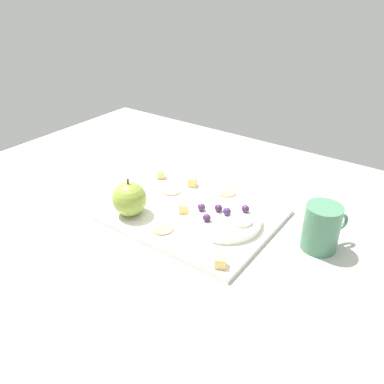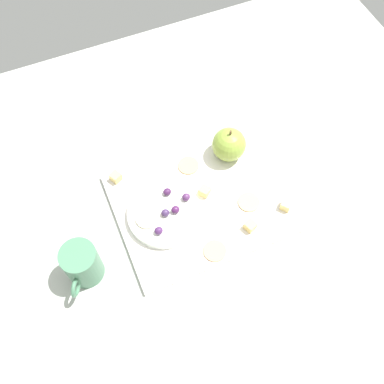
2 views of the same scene
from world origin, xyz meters
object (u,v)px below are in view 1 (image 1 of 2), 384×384
at_px(cracker_2, 171,191).
at_px(apple_slice_0, 241,221).
at_px(grape_3, 245,209).
at_px(grape_2, 207,218).
at_px(cheese_cube_2, 220,262).
at_px(cracker_1, 162,228).
at_px(platter, 193,214).
at_px(cracker_0, 226,192).
at_px(cup, 322,227).
at_px(cheese_cube_0, 183,208).
at_px(cheese_cube_3, 161,174).
at_px(cheese_cube_1, 192,182).
at_px(grape_4, 201,207).
at_px(grape_1, 227,211).
at_px(grape_0, 218,208).
at_px(apple_whole, 129,199).
at_px(serving_dish, 225,220).

xyz_separation_m(cracker_2, apple_slice_0, (0.22, -0.04, 0.02)).
bearing_deg(grape_3, grape_2, -122.22).
height_order(cheese_cube_2, cracker_2, cheese_cube_2).
relative_size(cracker_1, apple_slice_0, 0.97).
bearing_deg(grape_2, grape_3, 57.78).
bearing_deg(cracker_2, platter, -24.07).
bearing_deg(cracker_0, cup, -14.02).
distance_m(cheese_cube_0, cracker_0, 0.14).
bearing_deg(grape_3, cheese_cube_3, 170.98).
distance_m(cheese_cube_1, cracker_0, 0.09).
relative_size(grape_3, grape_4, 1.00).
height_order(grape_2, grape_3, grape_3).
xyz_separation_m(platter, grape_4, (0.03, -0.01, 0.03)).
xyz_separation_m(cheese_cube_1, cheese_cube_3, (-0.09, -0.01, 0.00)).
relative_size(platter, cracker_1, 7.57).
xyz_separation_m(cheese_cube_2, cheese_cube_3, (-0.32, 0.21, 0.00)).
bearing_deg(cracker_1, grape_1, 47.21).
relative_size(cheese_cube_1, grape_2, 1.17).
distance_m(platter, cheese_cube_2, 0.20).
bearing_deg(grape_0, apple_whole, -149.74).
distance_m(apple_whole, cheese_cube_0, 0.12).
relative_size(apple_whole, cup, 0.80).
xyz_separation_m(cheese_cube_3, grape_3, (0.28, -0.04, 0.02)).
bearing_deg(cheese_cube_2, cup, 55.35).
distance_m(grape_1, grape_4, 0.06).
relative_size(cheese_cube_0, cheese_cube_1, 1.00).
distance_m(cracker_1, cracker_2, 0.16).
distance_m(grape_0, cup, 0.22).
bearing_deg(cracker_2, apple_whole, -94.98).
relative_size(serving_dish, cracker_2, 3.25).
bearing_deg(grape_0, cheese_cube_2, -56.30).
relative_size(cracker_2, apple_slice_0, 0.97).
bearing_deg(grape_1, apple_slice_0, -9.47).
height_order(apple_whole, grape_0, apple_whole).
bearing_deg(apple_whole, cracker_2, 85.02).
bearing_deg(cheese_cube_1, cheese_cube_3, -171.58).
xyz_separation_m(serving_dish, grape_0, (-0.02, 0.01, 0.02)).
xyz_separation_m(cracker_2, cup, (0.38, 0.01, 0.03)).
relative_size(cheese_cube_2, cracker_1, 0.44).
distance_m(cheese_cube_0, cheese_cube_2, 0.20).
xyz_separation_m(platter, cracker_0, (0.02, 0.12, 0.01)).
distance_m(serving_dish, cracker_1, 0.14).
xyz_separation_m(cracker_0, grape_3, (0.09, -0.08, 0.03)).
bearing_deg(serving_dish, cheese_cube_1, 148.19).
distance_m(cheese_cube_1, grape_3, 0.20).
bearing_deg(apple_slice_0, grape_2, -147.01).
bearing_deg(grape_0, cup, 11.60).
relative_size(cheese_cube_2, cup, 0.22).
xyz_separation_m(cracker_2, grape_4, (0.13, -0.05, 0.03)).
distance_m(platter, serving_dish, 0.09).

